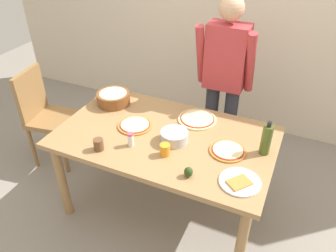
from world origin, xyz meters
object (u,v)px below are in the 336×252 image
pizza_cooked_on_tray (135,125)px  cup_orange (165,150)px  chair_wooden_left (45,112)px  avocado (188,172)px  mixing_bowl_steel (174,137)px  pizza_second_cooked (228,151)px  dining_table (165,145)px  pizza_raw_on_board (197,119)px  olive_oil_bottle (266,140)px  popcorn_bowl (113,97)px  person_cook (224,77)px  plate_with_slice (240,182)px  cup_small_brown (99,144)px  salt_shaker (131,139)px

pizza_cooked_on_tray → cup_orange: cup_orange is taller
chair_wooden_left → avocado: (1.64, -0.48, 0.25)m
mixing_bowl_steel → avocado: (0.23, -0.30, -0.01)m
pizza_cooked_on_tray → pizza_second_cooked: size_ratio=1.04×
dining_table → pizza_raw_on_board: size_ratio=5.22×
olive_oil_bottle → cup_orange: (-0.61, -0.30, -0.07)m
olive_oil_bottle → popcorn_bowl: bearing=173.4°
pizza_second_cooked → dining_table: bearing=-180.0°
olive_oil_bottle → cup_orange: bearing=-154.0°
avocado → cup_orange: bearing=149.0°
person_cook → pizza_second_cooked: (0.26, -0.76, -0.17)m
plate_with_slice → avocado: (-0.31, -0.07, 0.03)m
chair_wooden_left → cup_orange: 1.48m
plate_with_slice → cup_orange: 0.54m
person_cook → pizza_cooked_on_tray: person_cook is taller
dining_table → popcorn_bowl: 0.66m
dining_table → mixing_bowl_steel: size_ratio=8.00×
person_cook → mixing_bowl_steel: 0.82m
pizza_cooked_on_tray → olive_oil_bottle: bearing=4.7°
person_cook → pizza_second_cooked: 0.82m
chair_wooden_left → pizza_cooked_on_tray: size_ratio=3.57×
mixing_bowl_steel → olive_oil_bottle: 0.63m
pizza_cooked_on_tray → popcorn_bowl: (-0.33, 0.23, 0.05)m
popcorn_bowl → mixing_bowl_steel: bearing=-22.2°
plate_with_slice → olive_oil_bottle: (0.08, 0.36, 0.11)m
olive_oil_bottle → cup_small_brown: size_ratio=3.01×
cup_small_brown → dining_table: bearing=44.6°
pizza_second_cooked → avocado: bearing=-114.9°
pizza_second_cooked → salt_shaker: salt_shaker is taller
pizza_second_cooked → salt_shaker: bearing=-161.7°
plate_with_slice → avocado: size_ratio=3.71×
salt_shaker → plate_with_slice: bearing=-3.9°
popcorn_bowl → cup_small_brown: 0.64m
dining_table → avocado: 0.48m
person_cook → pizza_second_cooked: person_cook is taller
chair_wooden_left → olive_oil_bottle: (2.03, -0.05, 0.33)m
dining_table → plate_with_slice: plate_with_slice is taller
pizza_raw_on_board → person_cook: bearing=81.7°
person_cook → pizza_cooked_on_tray: bearing=-122.5°
chair_wooden_left → dining_table: bearing=-6.0°
plate_with_slice → popcorn_bowl: popcorn_bowl is taller
chair_wooden_left → avocado: size_ratio=13.57×
dining_table → cup_orange: (0.09, -0.21, 0.13)m
dining_table → plate_with_slice: bearing=-23.1°
cup_orange → salt_shaker: 0.26m
chair_wooden_left → avocado: chair_wooden_left is taller
olive_oil_bottle → cup_small_brown: (-1.06, -0.44, -0.07)m
pizza_cooked_on_tray → plate_with_slice: 0.93m
chair_wooden_left → pizza_second_cooked: 1.82m
pizza_raw_on_board → pizza_second_cooked: 0.44m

